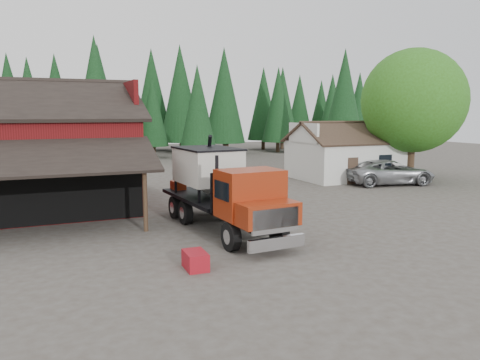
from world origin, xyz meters
name	(u,v)px	position (x,y,z in m)	size (l,w,h in m)	color
ground	(278,230)	(0.00, 0.00, 0.00)	(120.00, 120.00, 0.00)	#453E36
red_barn	(17,160)	(-11.00, 9.90, 2.69)	(12.80, 13.63, 7.18)	#5F0F12
farmhouse	(345,158)	(13.00, 13.00, 1.67)	(8.60, 6.42, 4.65)	silver
deciduous_tree	(414,105)	(17.01, 9.97, 5.91)	(8.00, 8.00, 10.20)	#382619
conifer_backdrop	(124,155)	(0.00, 42.00, 0.00)	(76.00, 16.00, 16.00)	black
near_pine_b	(198,107)	(6.00, 30.00, 5.89)	(3.96, 3.96, 10.40)	#382619
near_pine_c	(344,98)	(22.00, 26.00, 6.89)	(4.84, 4.84, 12.40)	#382619
near_pine_d	(96,93)	(-4.00, 34.00, 7.39)	(5.28, 5.28, 13.40)	#382619
feed_truck	(222,187)	(-2.36, 0.97, 1.97)	(3.27, 9.51, 4.22)	black
silver_car	(390,172)	(14.00, 8.85, 0.91)	(3.02, 6.56, 1.82)	#9D9FA4
equip_box	(195,260)	(-5.13, -3.68, 0.30)	(0.70, 1.10, 0.60)	maroon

